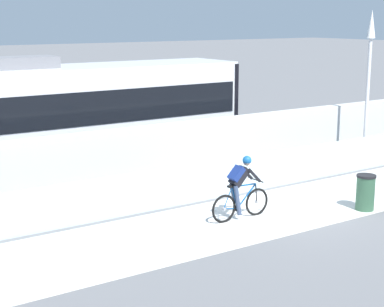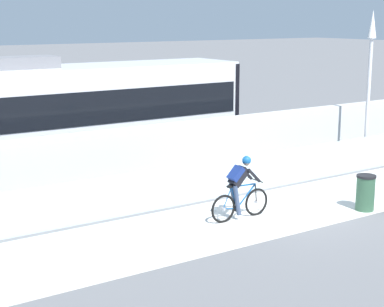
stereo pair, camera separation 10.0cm
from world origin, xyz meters
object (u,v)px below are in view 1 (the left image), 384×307
object	(u,v)px
tram	(79,115)
cyclist_on_bike	(241,188)
trash_bin	(365,192)
lamp_post_antenna	(369,69)

from	to	relation	value
tram	cyclist_on_bike	xyz separation A→B (m)	(1.26, -6.85, -1.09)
cyclist_on_bike	trash_bin	world-z (taller)	cyclist_on_bike
cyclist_on_bike	trash_bin	size ratio (longest dim) A/B	1.84
trash_bin	tram	bearing A→B (deg)	118.69
tram	trash_bin	world-z (taller)	tram
trash_bin	cyclist_on_bike	bearing A→B (deg)	158.55
tram	lamp_post_antenna	distance (m)	9.64
tram	trash_bin	distance (m)	9.34
lamp_post_antenna	cyclist_on_bike	bearing A→B (deg)	-163.00
cyclist_on_bike	lamp_post_antenna	bearing A→B (deg)	17.00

